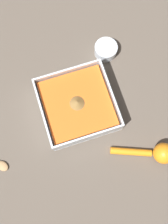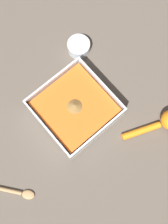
{
  "view_description": "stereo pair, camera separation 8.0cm",
  "coord_description": "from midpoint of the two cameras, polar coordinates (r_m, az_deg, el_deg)",
  "views": [
    {
      "loc": [
        -0.24,
        0.08,
        0.86
      ],
      "look_at": [
        -0.04,
        0.01,
        0.04
      ],
      "focal_mm": 42.0,
      "sensor_mm": 36.0,
      "label": 1
    },
    {
      "loc": [
        -0.2,
        0.15,
        0.86
      ],
      "look_at": [
        -0.04,
        0.01,
        0.04
      ],
      "focal_mm": 42.0,
      "sensor_mm": 36.0,
      "label": 2
    }
  ],
  "objects": [
    {
      "name": "square_dish",
      "position": [
        0.85,
        -4.6,
        0.27
      ],
      "size": [
        0.23,
        0.23,
        0.07
      ],
      "color": "silver",
      "rests_on": "ground_plane"
    },
    {
      "name": "ground_plane",
      "position": [
        0.89,
        -3.71,
        1.54
      ],
      "size": [
        4.0,
        4.0,
        0.0
      ],
      "primitive_type": "plane",
      "color": "brown"
    },
    {
      "name": "spice_bowl",
      "position": [
        0.95,
        -3.61,
        13.54
      ],
      "size": [
        0.08,
        0.08,
        0.04
      ],
      "color": "silver",
      "rests_on": "ground_plane"
    },
    {
      "name": "wooden_spoon",
      "position": [
        0.9,
        -18.86,
        -16.32
      ],
      "size": [
        0.17,
        0.14,
        0.01
      ],
      "rotation": [
        0.0,
        0.0,
        3.8
      ],
      "color": "tan",
      "rests_on": "ground_plane"
    },
    {
      "name": "lemon_squeezer",
      "position": [
        0.87,
        14.92,
        -2.59
      ],
      "size": [
        0.1,
        0.19,
        0.07
      ],
      "rotation": [
        0.0,
        0.0,
        4.33
      ],
      "color": "orange",
      "rests_on": "ground_plane"
    }
  ]
}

